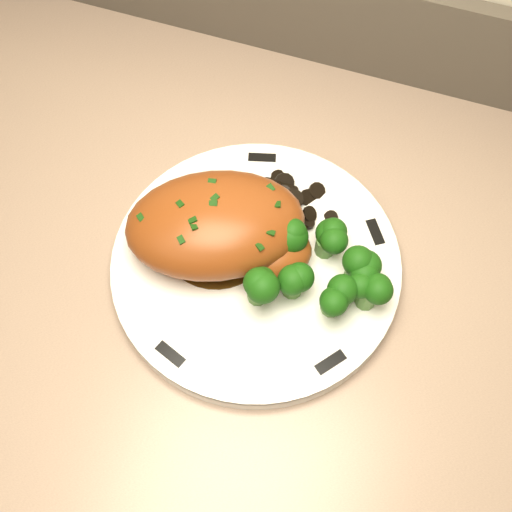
% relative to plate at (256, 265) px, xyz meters
% --- Properties ---
extents(plate, '(0.37, 0.37, 0.02)m').
position_rel_plate_xyz_m(plate, '(0.00, 0.00, 0.00)').
color(plate, white).
rests_on(plate, counter).
extents(rim_accent_0, '(0.03, 0.02, 0.00)m').
position_rel_plate_xyz_m(rim_accent_0, '(-0.03, 0.12, 0.01)').
color(rim_accent_0, black).
rests_on(rim_accent_0, plate).
extents(rim_accent_1, '(0.01, 0.03, 0.00)m').
position_rel_plate_xyz_m(rim_accent_1, '(-0.12, 0.00, 0.01)').
color(rim_accent_1, black).
rests_on(rim_accent_1, plate).
extents(rim_accent_2, '(0.03, 0.02, 0.00)m').
position_rel_plate_xyz_m(rim_accent_2, '(-0.04, -0.12, 0.01)').
color(rim_accent_2, black).
rests_on(rim_accent_2, plate).
extents(rim_accent_3, '(0.03, 0.03, 0.00)m').
position_rel_plate_xyz_m(rim_accent_3, '(0.10, -0.08, 0.01)').
color(rim_accent_3, black).
rests_on(rim_accent_3, plate).
extents(rim_accent_4, '(0.03, 0.03, 0.00)m').
position_rel_plate_xyz_m(rim_accent_4, '(0.10, 0.07, 0.01)').
color(rim_accent_4, black).
rests_on(rim_accent_4, plate).
extents(gravy_pool, '(0.11, 0.11, 0.00)m').
position_rel_plate_xyz_m(gravy_pool, '(-0.04, 0.01, 0.01)').
color(gravy_pool, '#3A240A').
rests_on(gravy_pool, plate).
extents(chicken_breast, '(0.21, 0.18, 0.07)m').
position_rel_plate_xyz_m(chicken_breast, '(-0.04, 0.01, 0.04)').
color(chicken_breast, '#934519').
rests_on(chicken_breast, plate).
extents(mushroom_pile, '(0.08, 0.06, 0.02)m').
position_rel_plate_xyz_m(mushroom_pile, '(0.02, 0.07, 0.01)').
color(mushroom_pile, black).
rests_on(mushroom_pile, plate).
extents(broccoli_florets, '(0.13, 0.10, 0.05)m').
position_rel_plate_xyz_m(broccoli_florets, '(0.06, -0.00, 0.04)').
color(broccoli_florets, '#4E7F35').
rests_on(broccoli_florets, plate).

